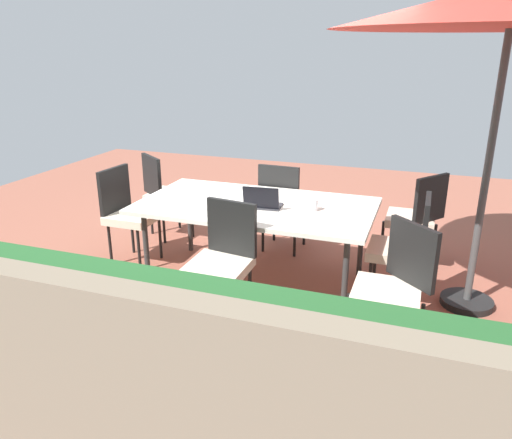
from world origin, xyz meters
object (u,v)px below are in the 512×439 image
(chair_northwest, at_px, (394,284))
(laptop, at_px, (263,203))
(chair_south, at_px, (283,202))
(chair_southwest, at_px, (416,215))
(chair_southeast, at_px, (165,191))
(dining_table, at_px, (256,208))
(chair_north, at_px, (223,257))
(cup, at_px, (313,205))
(chair_east, at_px, (128,210))
(chair_west, at_px, (404,245))

(chair_northwest, relative_size, laptop, 2.87)
(chair_south, xyz_separation_m, laptop, (-0.07, 0.88, 0.26))
(chair_southwest, xyz_separation_m, chair_southeast, (2.76, 0.09, 0.00))
(dining_table, relative_size, chair_southwest, 2.18)
(dining_table, relative_size, laptop, 6.25)
(dining_table, bearing_deg, chair_northwest, 148.61)
(chair_north, xyz_separation_m, chair_southwest, (-1.39, -1.60, 0.00))
(chair_south, relative_size, cup, 9.25)
(laptop, xyz_separation_m, cup, (-0.44, -0.08, 0.01))
(dining_table, xyz_separation_m, chair_southwest, (-1.39, -0.82, -0.17))
(chair_southeast, bearing_deg, laptop, -173.04)
(chair_south, xyz_separation_m, chair_northwest, (-1.29, 1.59, 0.00))
(laptop, relative_size, cup, 3.23)
(dining_table, height_order, chair_east, chair_east)
(chair_southeast, xyz_separation_m, laptop, (-1.47, 0.83, 0.26))
(dining_table, xyz_separation_m, chair_southeast, (1.37, -0.74, -0.17))
(chair_west, bearing_deg, chair_south, -121.96)
(chair_southeast, bearing_deg, chair_north, 168.67)
(chair_south, bearing_deg, chair_southeast, 4.12)
(chair_northwest, bearing_deg, laptop, -167.64)
(chair_west, bearing_deg, laptop, -86.93)
(chair_north, relative_size, chair_south, 1.00)
(chair_north, xyz_separation_m, chair_west, (-1.34, -0.75, 0.00))
(dining_table, xyz_separation_m, chair_west, (-1.33, 0.03, -0.17))
(chair_southeast, relative_size, laptop, 2.87)
(chair_northwest, relative_size, cup, 9.25)
(chair_northwest, relative_size, chair_west, 1.00)
(chair_northwest, height_order, cup, chair_northwest)
(chair_southeast, distance_m, cup, 2.07)
(chair_east, bearing_deg, dining_table, -84.55)
(chair_west, xyz_separation_m, laptop, (1.24, 0.07, 0.26))
(chair_south, bearing_deg, dining_table, 90.34)
(chair_northwest, distance_m, cup, 1.13)
(chair_south, height_order, chair_northwest, same)
(chair_west, height_order, laptop, laptop)
(chair_southwest, xyz_separation_m, laptop, (1.29, 0.92, 0.26))
(chair_east, bearing_deg, chair_south, -55.43)
(dining_table, relative_size, chair_east, 2.18)
(chair_north, xyz_separation_m, laptop, (-0.10, -0.68, 0.26))
(dining_table, relative_size, chair_northwest, 2.18)
(chair_north, height_order, chair_south, same)
(chair_northwest, xyz_separation_m, chair_west, (-0.02, -0.77, 0.00))
(laptop, bearing_deg, chair_northwest, 144.50)
(chair_south, xyz_separation_m, chair_east, (1.40, 0.80, 0.00))
(chair_east, xyz_separation_m, laptop, (-1.48, 0.09, 0.26))
(dining_table, bearing_deg, chair_north, 89.63)
(chair_west, bearing_deg, cup, -90.67)
(chair_east, bearing_deg, chair_southeast, 4.46)
(chair_west, relative_size, cup, 9.25)
(dining_table, xyz_separation_m, chair_east, (1.38, 0.01, -0.17))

